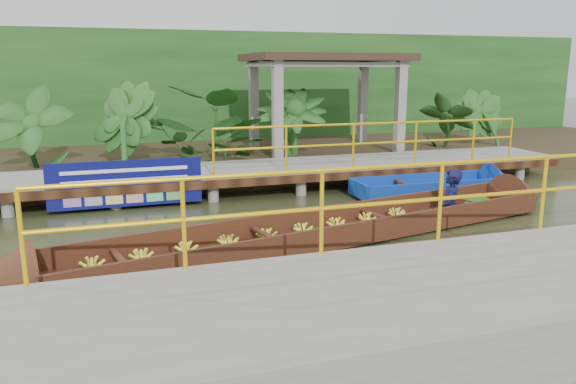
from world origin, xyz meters
name	(u,v)px	position (x,y,z in m)	size (l,w,h in m)	color
ground	(299,231)	(0.00, 0.00, 0.00)	(80.00, 80.00, 0.00)	#2E351A
land_strip	(216,156)	(0.00, 7.50, 0.23)	(30.00, 8.00, 0.45)	#322619
far_dock	(250,171)	(0.02, 3.43, 0.48)	(16.00, 2.06, 1.66)	slate
near_dock	(510,299)	(1.00, -4.20, 0.30)	(18.00, 2.40, 1.73)	slate
pavilion	(325,68)	(3.00, 6.30, 2.82)	(4.40, 3.00, 3.00)	slate
foliage_backdrop	(200,93)	(0.00, 10.00, 2.00)	(30.00, 0.80, 4.00)	#184415
vendor_boat	(338,225)	(0.49, -0.61, 0.22)	(11.15, 3.38, 2.18)	#3C1C10
moored_blue_boat	(465,186)	(4.62, 1.68, 0.17)	(4.01, 1.17, 0.95)	#0E359C
blue_banner	(126,183)	(-2.79, 2.48, 0.56)	(3.00, 0.04, 0.94)	#0B0E5B
tropical_plants	(285,120)	(1.48, 5.30, 1.46)	(14.62, 1.62, 2.03)	#184415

